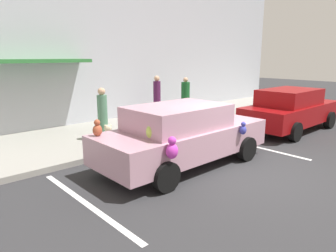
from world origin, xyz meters
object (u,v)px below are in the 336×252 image
parked_sedan_behind (291,109)px  plush_covered_car (183,134)px  pedestrian_near_shopfront (157,97)px  pedestrian_walking_past (185,98)px  pedestrian_by_lamp (103,116)px  teddy_bear_on_sidewalk (108,135)px

parked_sedan_behind → plush_covered_car: bearing=179.5°
plush_covered_car → pedestrian_near_shopfront: 5.71m
pedestrian_near_shopfront → pedestrian_walking_past: bearing=-19.3°
pedestrian_near_shopfront → pedestrian_by_lamp: size_ratio=1.08×
parked_sedan_behind → pedestrian_walking_past: bearing=104.5°
pedestrian_walking_past → pedestrian_by_lamp: size_ratio=1.01×
pedestrian_walking_past → pedestrian_by_lamp: (-4.98, -1.34, 0.01)m
parked_sedan_behind → pedestrian_near_shopfront: 5.36m
parked_sedan_behind → pedestrian_near_shopfront: pedestrian_near_shopfront is taller
plush_covered_car → pedestrian_walking_past: (4.46, 4.29, 0.11)m
parked_sedan_behind → teddy_bear_on_sidewalk: bearing=157.9°
pedestrian_walking_past → parked_sedan_behind: bearing=-75.5°
teddy_bear_on_sidewalk → pedestrian_by_lamp: bearing=76.0°
pedestrian_by_lamp → pedestrian_near_shopfront: bearing=25.7°
pedestrian_near_shopfront → pedestrian_by_lamp: (-3.70, -1.78, -0.07)m
pedestrian_near_shopfront → pedestrian_walking_past: (1.28, -0.45, -0.08)m
teddy_bear_on_sidewalk → pedestrian_by_lamp: (0.12, 0.47, 0.49)m
pedestrian_near_shopfront → pedestrian_walking_past: size_ratio=1.06×
pedestrian_near_shopfront → parked_sedan_behind: bearing=-63.3°
plush_covered_car → pedestrian_near_shopfront: bearing=56.2°
teddy_bear_on_sidewalk → pedestrian_by_lamp: size_ratio=0.37×
parked_sedan_behind → teddy_bear_on_sidewalk: parked_sedan_behind is taller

